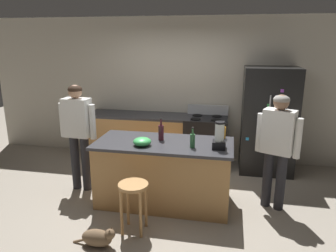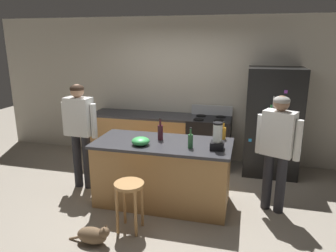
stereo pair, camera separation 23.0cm
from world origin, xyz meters
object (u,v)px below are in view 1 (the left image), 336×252
(person_by_island_left, at_px, (78,128))
(cat, at_px, (98,237))
(bottle_wine, at_px, (161,132))
(bottle_soda, at_px, (223,132))
(bottle_olive_oil, at_px, (192,140))
(refrigerator, at_px, (268,121))
(stove_range, at_px, (206,141))
(blender_appliance, at_px, (219,137))
(kitchen_island, at_px, (164,173))
(person_by_sink_right, at_px, (278,142))
(mixing_bowl, at_px, (142,142))
(bar_stool, at_px, (133,194))

(person_by_island_left, distance_m, cat, 1.79)
(person_by_island_left, bearing_deg, bottle_wine, -3.44)
(bottle_soda, distance_m, bottle_olive_oil, 0.63)
(refrigerator, height_order, bottle_soda, refrigerator)
(refrigerator, bearing_deg, stove_range, 178.68)
(blender_appliance, bearing_deg, cat, -141.25)
(cat, xyz_separation_m, bottle_olive_oil, (0.93, 0.99, 0.90))
(kitchen_island, height_order, person_by_sink_right, person_by_sink_right)
(cat, distance_m, bottle_soda, 2.18)
(blender_appliance, bearing_deg, kitchen_island, 171.33)
(blender_appliance, height_order, bottle_soda, blender_appliance)
(person_by_island_left, bearing_deg, kitchen_island, -7.09)
(person_by_island_left, distance_m, bottle_soda, 2.16)
(stove_range, height_order, mixing_bowl, stove_range)
(bottle_olive_oil, distance_m, mixing_bowl, 0.67)
(kitchen_island, relative_size, refrigerator, 1.03)
(bar_stool, bearing_deg, person_by_island_left, 140.77)
(bottle_soda, height_order, mixing_bowl, bottle_soda)
(kitchen_island, height_order, refrigerator, refrigerator)
(refrigerator, xyz_separation_m, person_by_sink_right, (-0.02, -1.34, 0.04))
(bar_stool, distance_m, bottle_wine, 1.02)
(cat, bearing_deg, bar_stool, 49.78)
(stove_range, height_order, person_by_island_left, person_by_island_left)
(cat, xyz_separation_m, bottle_wine, (0.46, 1.23, 0.92))
(person_by_sink_right, height_order, mixing_bowl, person_by_sink_right)
(kitchen_island, distance_m, blender_appliance, 0.98)
(cat, bearing_deg, stove_range, 69.75)
(person_by_sink_right, distance_m, bar_stool, 2.01)
(bar_stool, bearing_deg, bottle_soda, 48.03)
(bottle_wine, bearing_deg, refrigerator, 41.50)
(bar_stool, bearing_deg, cat, -130.22)
(kitchen_island, distance_m, mixing_bowl, 0.60)
(person_by_island_left, bearing_deg, cat, -57.39)
(refrigerator, bearing_deg, cat, -127.90)
(person_by_sink_right, distance_m, cat, 2.56)
(cat, xyz_separation_m, mixing_bowl, (0.27, 0.94, 0.86))
(kitchen_island, xyz_separation_m, person_by_sink_right, (1.52, 0.16, 0.50))
(blender_appliance, xyz_separation_m, bottle_soda, (0.04, 0.46, -0.06))
(bottle_soda, xyz_separation_m, bottle_wine, (-0.85, -0.25, 0.02))
(blender_appliance, bearing_deg, person_by_island_left, 172.34)
(bottle_soda, bearing_deg, bottle_wine, -163.38)
(blender_appliance, bearing_deg, stove_range, 100.12)
(kitchen_island, relative_size, person_by_sink_right, 1.19)
(blender_appliance, relative_size, mixing_bowl, 1.47)
(bar_stool, height_order, mixing_bowl, mixing_bowl)
(bottle_wine, relative_size, bottle_olive_oil, 1.14)
(person_by_island_left, relative_size, bottle_olive_oil, 5.96)
(cat, bearing_deg, person_by_island_left, 122.61)
(bottle_olive_oil, bearing_deg, stove_range, 88.33)
(bottle_wine, bearing_deg, mixing_bowl, -123.85)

